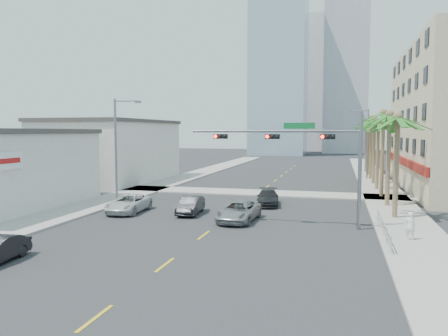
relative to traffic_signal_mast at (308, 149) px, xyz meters
name	(u,v)px	position (x,y,z in m)	size (l,w,h in m)	color
ground	(180,253)	(-5.78, -7.95, -5.06)	(260.00, 260.00, 0.00)	#262628
sidewalk_right	(388,201)	(6.22, 12.05, -4.99)	(4.00, 120.00, 0.15)	gray
sidewalk_left	(139,191)	(-17.78, 12.05, -4.99)	(4.00, 120.00, 0.15)	gray
sidewalk_cross	(258,193)	(-5.78, 14.05, -4.99)	(80.00, 4.00, 0.15)	gray
building_left_far	(111,152)	(-25.28, 20.05, -1.46)	(11.00, 18.00, 7.20)	beige
tower_far_left	(279,63)	(-13.78, 87.05, 18.94)	(14.00, 14.00, 48.00)	#99B2C6
tower_far_right	(346,47)	(3.22, 102.05, 24.94)	(12.00, 12.00, 60.00)	#ADADB2
tower_far_center	(307,85)	(-8.78, 117.05, 15.94)	(16.00, 16.00, 42.00)	#ADADB2
traffic_signal_mast	(308,149)	(0.00, 0.00, 0.00)	(11.12, 0.54, 7.20)	slate
palm_tree_0	(398,118)	(5.82, 4.05, 2.02)	(4.80, 4.80, 7.80)	brown
palm_tree_1	(390,116)	(5.82, 9.25, 2.37)	(4.80, 4.80, 8.16)	brown
palm_tree_2	(384,114)	(5.82, 14.45, 2.72)	(4.80, 4.80, 8.52)	brown
palm_tree_3	(379,123)	(5.82, 19.65, 2.02)	(4.80, 4.80, 7.80)	brown
palm_tree_4	(375,120)	(5.82, 24.85, 2.37)	(4.80, 4.80, 8.16)	brown
palm_tree_5	(372,119)	(5.82, 30.05, 2.72)	(4.80, 4.80, 8.52)	brown
palm_tree_6	(369,125)	(5.82, 35.25, 2.02)	(4.80, 4.80, 7.80)	brown
palm_tree_7	(367,123)	(5.82, 40.45, 2.37)	(4.80, 4.80, 8.16)	brown
streetlight_left	(118,144)	(-16.78, 6.05, 0.00)	(2.55, 0.25, 9.00)	slate
streetlight_right	(366,140)	(5.21, 30.05, 0.00)	(2.55, 0.25, 9.00)	slate
guardrail	(383,227)	(4.52, -1.95, -4.39)	(0.08, 8.08, 1.00)	silver
car_parked_far	(128,204)	(-13.58, 1.65, -4.39)	(2.24, 4.86, 1.35)	silver
car_lane_left	(191,205)	(-8.77, 2.27, -4.40)	(1.40, 4.00, 1.32)	black
car_lane_center	(239,211)	(-4.70, 0.61, -4.38)	(2.27, 4.91, 1.37)	#A7A7AB
car_lane_right	(268,198)	(-3.78, 7.52, -4.42)	(1.79, 4.40, 1.28)	black
pedestrian	(410,226)	(5.86, -2.52, -4.13)	(0.57, 0.38, 1.57)	white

